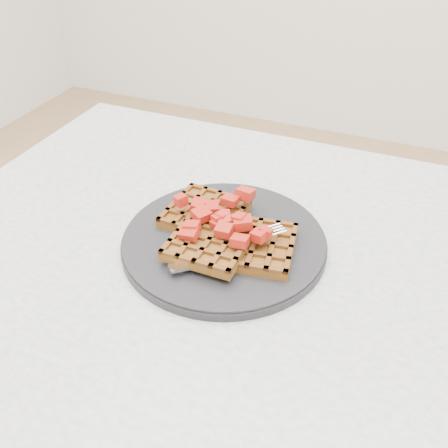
% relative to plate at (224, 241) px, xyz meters
% --- Properties ---
extents(table, '(1.20, 0.80, 0.75)m').
position_rel_plate_xyz_m(table, '(0.13, -0.03, -0.12)').
color(table, silver).
rests_on(table, ground).
extents(plate, '(0.30, 0.30, 0.02)m').
position_rel_plate_xyz_m(plate, '(0.00, 0.00, 0.00)').
color(plate, black).
rests_on(plate, table).
extents(waffles, '(0.21, 0.18, 0.03)m').
position_rel_plate_xyz_m(waffles, '(0.00, -0.00, 0.02)').
color(waffles, brown).
rests_on(waffles, plate).
extents(strawberry_pile, '(0.15, 0.15, 0.02)m').
position_rel_plate_xyz_m(strawberry_pile, '(0.00, 0.00, 0.05)').
color(strawberry_pile, '#910700').
rests_on(strawberry_pile, waffles).
extents(fork, '(0.14, 0.15, 0.02)m').
position_rel_plate_xyz_m(fork, '(0.03, -0.03, 0.02)').
color(fork, silver).
rests_on(fork, plate).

